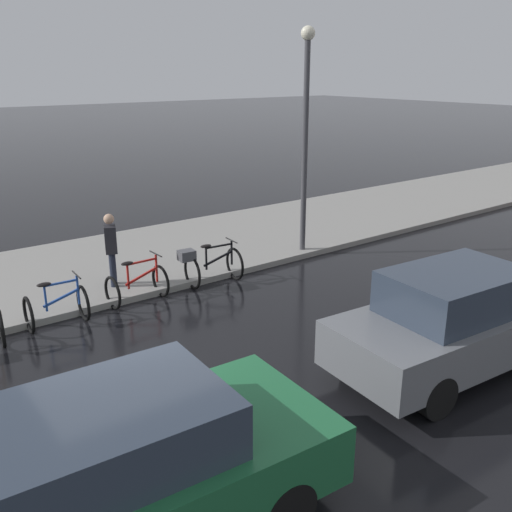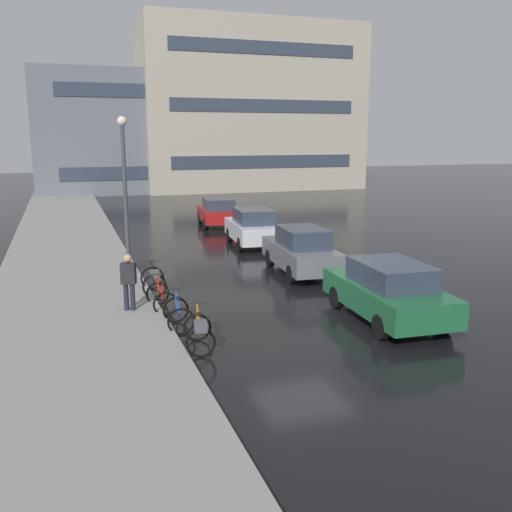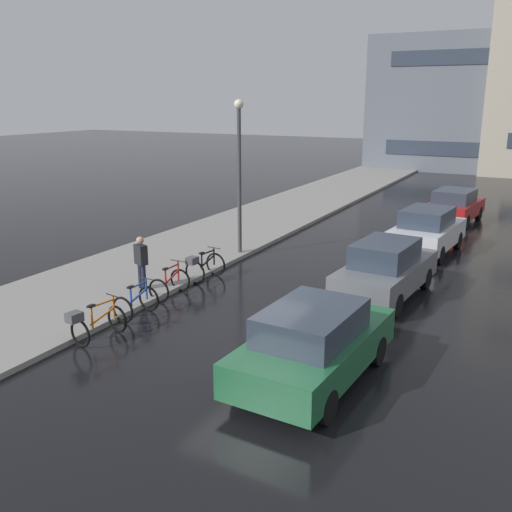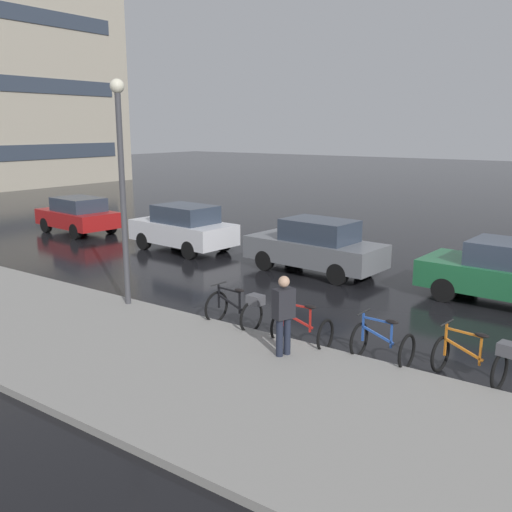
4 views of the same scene
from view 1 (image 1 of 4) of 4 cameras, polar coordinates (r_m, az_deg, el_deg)
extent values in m
plane|color=black|center=(8.57, -12.91, -15.00)|extent=(140.00, 140.00, 0.00)
cube|color=gray|center=(18.53, 7.86, 3.85)|extent=(4.80, 60.00, 0.14)
torus|color=black|center=(10.87, -24.08, -6.66)|extent=(0.70, 0.17, 0.69)
torus|color=black|center=(11.44, -16.88, -4.53)|extent=(0.71, 0.10, 0.71)
torus|color=black|center=(11.23, -21.77, -5.52)|extent=(0.71, 0.10, 0.71)
cube|color=#234CA8|center=(11.20, -20.30, -4.03)|extent=(0.04, 0.04, 0.50)
cube|color=#234CA8|center=(11.32, -17.37, -3.26)|extent=(0.04, 0.04, 0.57)
cube|color=#234CA8|center=(11.18, -18.95, -2.56)|extent=(0.07, 0.60, 0.04)
cube|color=#234CA8|center=(11.28, -18.92, -4.00)|extent=(0.07, 0.69, 0.25)
ellipsoid|color=black|center=(11.10, -20.46, -2.70)|extent=(0.15, 0.27, 0.07)
cylinder|color=black|center=(11.22, -17.52, -1.80)|extent=(0.50, 0.06, 0.03)
torus|color=black|center=(12.25, -9.51, -2.47)|extent=(0.70, 0.08, 0.69)
torus|color=black|center=(11.81, -14.14, -3.61)|extent=(0.70, 0.08, 0.69)
cube|color=red|center=(11.85, -12.68, -2.06)|extent=(0.04, 0.04, 0.52)
cube|color=red|center=(12.12, -9.92, -1.22)|extent=(0.04, 0.04, 0.60)
cube|color=red|center=(11.90, -11.36, -0.55)|extent=(0.05, 0.66, 0.04)
cube|color=red|center=(11.99, -11.38, -1.99)|extent=(0.06, 0.75, 0.27)
ellipsoid|color=black|center=(11.76, -12.78, -0.73)|extent=(0.15, 0.26, 0.07)
cylinder|color=black|center=(12.01, -10.01, 0.21)|extent=(0.50, 0.04, 0.03)
torus|color=black|center=(13.03, -2.13, -0.79)|extent=(0.76, 0.12, 0.76)
torus|color=black|center=(12.56, -6.39, -1.65)|extent=(0.76, 0.12, 0.76)
cube|color=black|center=(12.62, -5.00, -0.26)|extent=(0.04, 0.04, 0.52)
cube|color=black|center=(12.91, -2.46, 0.31)|extent=(0.04, 0.04, 0.56)
cube|color=black|center=(12.69, -3.73, 1.01)|extent=(0.09, 0.65, 0.04)
cube|color=black|center=(12.77, -3.81, -0.25)|extent=(0.10, 0.73, 0.26)
ellipsoid|color=black|center=(12.53, -5.04, 0.99)|extent=(0.16, 0.27, 0.07)
cylinder|color=black|center=(12.82, -2.47, 1.58)|extent=(0.50, 0.07, 0.03)
cube|color=#4C4C51|center=(12.37, -6.95, 0.07)|extent=(0.31, 0.36, 0.22)
cube|color=#1E6038|center=(6.32, -12.68, -21.12)|extent=(2.18, 4.48, 0.71)
cube|color=#2D3847|center=(5.89, -14.79, -16.63)|extent=(1.72, 2.41, 0.61)
cylinder|color=black|center=(7.61, -5.15, -16.38)|extent=(0.25, 0.65, 0.64)
cylinder|color=black|center=(6.45, 3.11, -23.80)|extent=(0.25, 0.65, 0.64)
cube|color=slate|center=(9.71, 19.58, -6.91)|extent=(2.11, 4.52, 0.72)
cube|color=#2D3847|center=(9.32, 19.35, -3.35)|extent=(1.61, 2.28, 0.66)
cylinder|color=black|center=(11.29, 20.64, -5.45)|extent=(0.27, 0.66, 0.64)
cylinder|color=black|center=(9.40, 10.31, -9.38)|extent=(0.27, 0.66, 0.64)
cylinder|color=black|center=(8.49, 17.61, -13.26)|extent=(0.27, 0.66, 0.64)
cylinder|color=#1E2333|center=(12.80, -14.11, -1.38)|extent=(0.14, 0.14, 0.90)
cylinder|color=#1E2333|center=(12.63, -14.08, -1.65)|extent=(0.14, 0.14, 0.90)
cube|color=#232328|center=(12.50, -14.35, 1.68)|extent=(0.46, 0.37, 0.59)
sphere|color=tan|center=(12.38, -14.51, 3.60)|extent=(0.22, 0.22, 0.22)
cylinder|color=#424247|center=(14.37, 4.90, 10.23)|extent=(0.14, 0.14, 5.27)
sphere|color=#F2EACC|center=(14.25, 5.22, 21.32)|extent=(0.34, 0.34, 0.34)
camera|label=2|loc=(16.86, -78.97, 4.58)|focal=40.00mm
camera|label=3|loc=(8.26, -122.75, -3.12)|focal=40.00mm
camera|label=4|loc=(19.94, -41.57, 13.42)|focal=40.00mm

